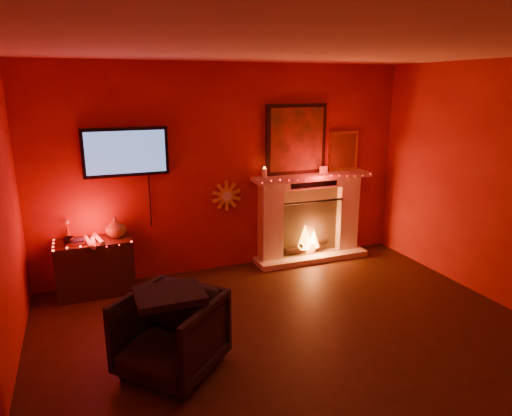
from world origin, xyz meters
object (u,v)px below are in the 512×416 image
(tv, at_px, (126,152))
(sunburst_clock, at_px, (227,196))
(armchair, at_px, (171,334))
(console_table, at_px, (96,264))
(fireplace, at_px, (309,209))

(tv, distance_m, sunburst_clock, 1.41)
(sunburst_clock, height_order, armchair, sunburst_clock)
(tv, height_order, console_table, tv)
(fireplace, distance_m, armchair, 3.13)
(tv, relative_size, armchair, 1.58)
(console_table, xyz_separation_m, armchair, (0.52, -1.88, -0.01))
(fireplace, xyz_separation_m, sunburst_clock, (-1.19, 0.09, 0.28))
(fireplace, relative_size, sunburst_clock, 5.45)
(sunburst_clock, height_order, console_table, sunburst_clock)
(console_table, relative_size, armchair, 1.16)
(sunburst_clock, bearing_deg, fireplace, -4.37)
(tv, distance_m, armchair, 2.44)
(fireplace, distance_m, sunburst_clock, 1.23)
(fireplace, height_order, console_table, fireplace)
(sunburst_clock, bearing_deg, tv, -178.76)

